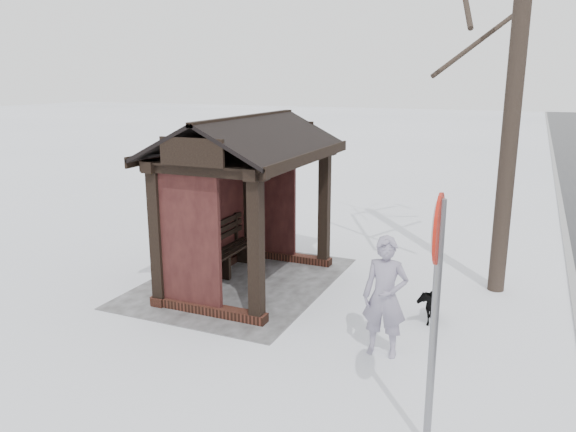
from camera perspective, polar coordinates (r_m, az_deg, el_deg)
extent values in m
plane|color=white|center=(10.51, -3.87, -6.86)|extent=(120.00, 120.00, 0.00)
cube|color=gray|center=(10.60, -4.84, -6.66)|extent=(4.20, 3.20, 0.02)
cube|color=#371C14|center=(10.91, -8.10, -5.74)|extent=(3.30, 0.22, 0.16)
cube|color=#371C14|center=(11.76, -0.51, -4.13)|extent=(0.22, 2.10, 0.16)
cube|color=#371C14|center=(9.28, -8.20, -9.37)|extent=(0.22, 2.10, 0.16)
cube|color=black|center=(11.14, 3.71, 0.54)|extent=(0.20, 0.20, 2.30)
cube|color=black|center=(8.48, -3.25, -3.77)|extent=(0.20, 0.20, 2.30)
cube|color=black|center=(11.86, -4.49, 1.35)|extent=(0.20, 0.20, 2.30)
cube|color=black|center=(9.40, -13.10, -2.34)|extent=(0.20, 0.20, 2.30)
cube|color=black|center=(10.58, -8.31, 0.13)|extent=(2.80, 0.08, 2.14)
cube|color=black|center=(11.58, -1.94, 1.48)|extent=(0.08, 1.17, 2.14)
cube|color=black|center=(9.05, -10.15, -2.30)|extent=(0.08, 1.17, 2.14)
cube|color=black|center=(9.54, 0.73, 5.70)|extent=(3.40, 0.20, 0.18)
cube|color=black|center=(10.37, -8.53, 6.21)|extent=(3.40, 0.20, 0.18)
cylinder|color=black|center=(10.22, 22.40, 16.01)|extent=(0.29, 0.29, 8.55)
imported|color=gray|center=(7.77, 9.83, -8.09)|extent=(0.43, 0.63, 1.68)
imported|color=black|center=(9.11, 14.09, -8.60)|extent=(0.75, 0.40, 0.60)
cylinder|color=slate|center=(5.80, 14.60, -11.11)|extent=(0.08, 0.08, 2.63)
cylinder|color=#AE180C|center=(5.46, 15.05, -1.24)|extent=(0.69, 0.06, 0.69)
cylinder|color=white|center=(5.46, 14.85, -1.22)|extent=(0.53, 0.05, 0.53)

